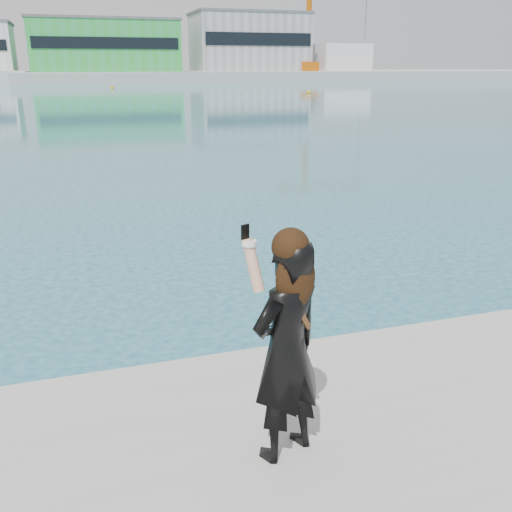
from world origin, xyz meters
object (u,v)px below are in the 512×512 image
Objects in this scene: dock_crane at (314,9)px; woman at (287,344)px; buoy_near at (309,94)px; buoy_extra at (112,88)px.

dock_crane reaches higher than woman.
woman reaches higher than buoy_near.
buoy_extra is at bearing 132.59° from buoy_near.
woman is at bearing -93.45° from buoy_extra.
woman is (-27.73, -65.58, 1.69)m from buoy_near.
dock_crane is at bearing 66.54° from buoy_near.
buoy_near is at bearing -136.53° from woman.
buoy_near is (-24.75, -57.04, -15.07)m from dock_crane.
dock_crane is at bearing -136.79° from woman.
buoy_extra is (-22.32, 24.28, 0.00)m from buoy_near.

